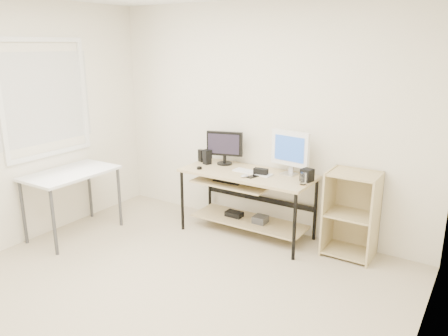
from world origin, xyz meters
name	(u,v)px	position (x,y,z in m)	size (l,w,h in m)	color
room	(133,150)	(-0.14, 0.04, 1.32)	(4.01, 4.01, 2.62)	#BFB193
desk	(245,190)	(-0.03, 1.66, 0.54)	(1.50, 0.65, 0.75)	tan
side_table	(71,179)	(-1.68, 0.60, 0.67)	(0.60, 1.00, 0.75)	white
shelf_unit	(352,213)	(1.15, 1.82, 0.45)	(0.50, 0.40, 0.90)	tan
black_monitor	(225,146)	(-0.40, 1.80, 0.98)	(0.43, 0.18, 0.39)	black
white_imac	(290,150)	(0.43, 1.83, 1.03)	(0.46, 0.15, 0.48)	silver
keyboard	(253,172)	(0.06, 1.66, 0.76)	(0.46, 0.13, 0.02)	white
mouse	(245,176)	(0.07, 1.47, 0.77)	(0.06, 0.10, 0.03)	#B9B9BE
center_speaker	(261,172)	(0.18, 1.63, 0.79)	(0.15, 0.07, 0.08)	black
speaker_left	(207,157)	(-0.58, 1.70, 0.84)	(0.11, 0.11, 0.18)	black
speaker_right	(307,175)	(0.68, 1.70, 0.82)	(0.11, 0.11, 0.13)	black
audio_controller	(201,156)	(-0.70, 1.75, 0.83)	(0.08, 0.05, 0.15)	black
volume_puck	(199,168)	(-0.53, 1.47, 0.76)	(0.06, 0.06, 0.03)	black
smartphone	(252,177)	(0.14, 1.52, 0.76)	(0.07, 0.13, 0.01)	black
coaster	(303,185)	(0.70, 1.56, 0.75)	(0.08, 0.08, 0.01)	#A97F4C
drinking_glass	(303,179)	(0.70, 1.56, 0.82)	(0.06, 0.06, 0.12)	white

